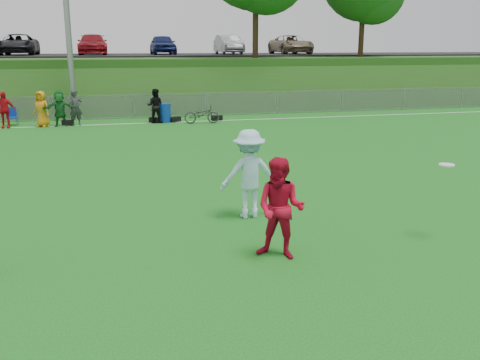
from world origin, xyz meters
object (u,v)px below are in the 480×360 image
object	(u,v)px
player_blue	(249,174)
player_red_center	(281,209)
frisbee	(447,165)
bicycle	(202,114)
recycling_bin	(165,113)

from	to	relation	value
player_blue	player_red_center	bearing A→B (deg)	87.18
player_red_center	player_blue	world-z (taller)	player_blue
frisbee	bicycle	size ratio (longest dim) A/B	0.18
frisbee	recycling_bin	distance (m)	18.44
player_blue	frisbee	size ratio (longest dim) A/B	6.58
bicycle	player_blue	bearing A→B (deg)	-178.22
player_red_center	recycling_bin	xyz separation A→B (m)	(-0.06, 18.24, -0.46)
player_red_center	bicycle	size ratio (longest dim) A/B	1.08
player_blue	bicycle	xyz separation A→B (m)	(1.61, 14.97, -0.54)
player_red_center	bicycle	world-z (taller)	player_red_center
bicycle	recycling_bin	bearing A→B (deg)	72.30
frisbee	bicycle	world-z (taller)	frisbee
player_red_center	frisbee	size ratio (longest dim) A/B	6.14
player_red_center	player_blue	distance (m)	2.43
player_red_center	recycling_bin	size ratio (longest dim) A/B	1.98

